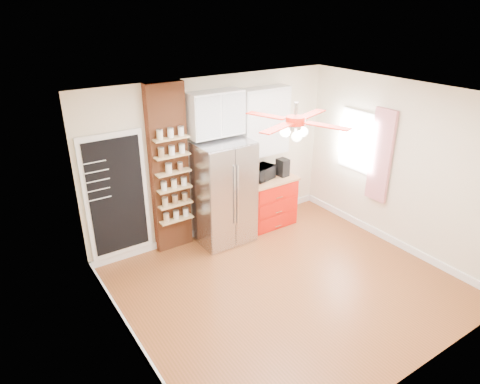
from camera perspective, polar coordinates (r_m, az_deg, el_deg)
floor at (r=6.35m, az=6.22°, el=-12.29°), size 4.50×4.50×0.00m
ceiling at (r=5.23m, az=7.56°, el=12.30°), size 4.50×4.50×0.00m
wall_back at (r=7.17m, az=-3.52°, el=4.49°), size 4.50×0.02×2.70m
wall_front at (r=4.54m, az=23.52°, el=-10.15°), size 4.50×0.02×2.70m
wall_left at (r=4.67m, az=-15.00°, el=-7.75°), size 0.02×4.00×2.70m
wall_right at (r=7.23m, az=20.63°, el=3.11°), size 0.02×4.00×2.70m
chalkboard at (r=6.60m, az=-16.11°, el=-0.57°), size 0.95×0.05×1.95m
brick_pillar at (r=6.74m, az=-9.42°, el=2.90°), size 0.60×0.16×2.70m
fridge at (r=7.03m, az=-2.24°, el=-0.07°), size 0.90×0.70×1.75m
upper_glass_cabinet at (r=6.77m, az=-3.30°, el=10.39°), size 0.90×0.35×0.70m
red_cabinet at (r=7.74m, az=3.73°, el=-1.17°), size 0.94×0.64×0.90m
upper_shelf_unit at (r=7.38m, az=3.23°, el=9.35°), size 0.90×0.30×1.15m
window at (r=7.67m, az=15.42°, el=6.56°), size 0.04×0.75×1.05m
curtain at (r=7.34m, az=18.26°, el=4.59°), size 0.06×0.40×1.55m
ceiling_fan at (r=5.29m, az=7.40°, el=9.37°), size 1.40×1.40×0.44m
toaster_oven at (r=7.45m, az=2.96°, el=2.59°), size 0.50×0.40×0.24m
coffee_maker at (r=7.62m, az=5.71°, el=3.29°), size 0.19×0.21×0.31m
canister_left at (r=7.68m, az=6.05°, el=2.70°), size 0.15×0.15×0.13m
canister_right at (r=7.73m, az=6.16°, el=2.88°), size 0.12×0.12×0.14m
pantry_jar_oats at (r=6.54m, az=-9.51°, el=3.11°), size 0.12×0.12×0.14m
pantry_jar_beans at (r=6.62m, az=-7.99°, el=3.34°), size 0.10×0.10×0.12m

